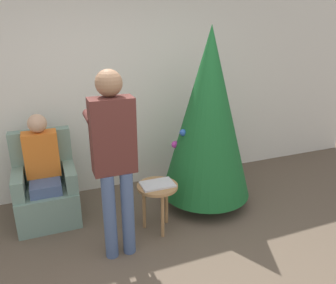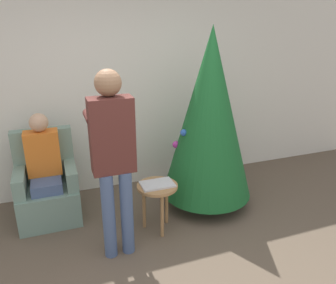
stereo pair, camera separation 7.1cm
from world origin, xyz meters
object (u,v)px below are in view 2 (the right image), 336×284
at_px(armchair, 48,189).
at_px(person_seated, 44,164).
at_px(christmas_tree, 209,115).
at_px(person_standing, 113,150).
at_px(side_stool, 157,192).

height_order(armchair, person_seated, person_seated).
bearing_deg(christmas_tree, person_standing, -156.86).
relative_size(christmas_tree, armchair, 2.11).
bearing_deg(christmas_tree, armchair, 169.04).
height_order(christmas_tree, side_stool, christmas_tree).
relative_size(armchair, person_seated, 0.82).
bearing_deg(side_stool, person_standing, -157.22).
bearing_deg(armchair, person_seated, -90.00).
height_order(person_standing, side_stool, person_standing).
height_order(christmas_tree, armchair, christmas_tree).
height_order(christmas_tree, person_seated, christmas_tree).
height_order(christmas_tree, person_standing, christmas_tree).
relative_size(person_standing, side_stool, 3.33).
xyz_separation_m(christmas_tree, side_stool, (-0.74, -0.32, -0.69)).
bearing_deg(person_seated, side_stool, -30.51).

